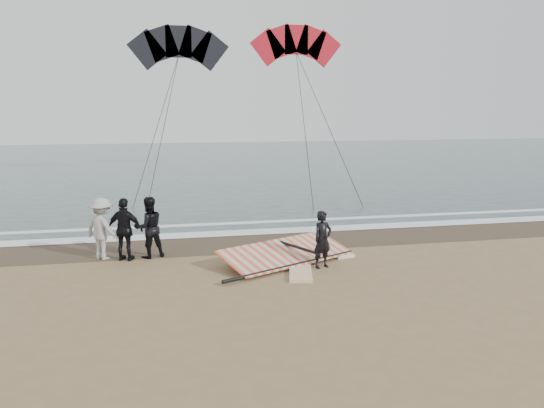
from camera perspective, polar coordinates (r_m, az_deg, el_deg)
The scene contains 12 objects.
ground at distance 14.38m, azimuth 3.30°, elevation -8.35°, with size 120.00×120.00×0.00m, color #8C704C.
sea at distance 46.52m, azimuth -7.32°, elevation 4.50°, with size 120.00×54.00×0.02m, color #233838.
wet_sand at distance 18.58m, azimuth -0.31°, elevation -4.01°, with size 120.00×2.80×0.01m, color #4C3D2B.
foam_near at distance 19.91m, azimuth -1.11°, elevation -2.99°, with size 120.00×0.90×0.01m, color white.
foam_far at distance 21.54m, azimuth -1.94°, elevation -1.98°, with size 120.00×0.45×0.01m, color white.
man_main at distance 15.45m, azimuth 5.46°, elevation -3.82°, with size 0.61×0.40×1.68m, color black.
board_white at distance 15.30m, azimuth 3.06°, elevation -7.02°, with size 0.62×2.22×0.09m, color white.
board_cream at distance 17.57m, azimuth 6.15°, elevation -4.77°, with size 0.60×2.24×0.09m, color silver.
trio_cluster at distance 16.86m, azimuth -15.73°, elevation -2.55°, with size 2.66×1.40×1.93m.
sail_rig at distance 16.22m, azimuth 1.25°, elevation -5.44°, with size 4.43×3.52×0.52m.
kite_red at distance 38.52m, azimuth 2.63°, elevation 16.40°, with size 7.25×7.28×16.86m.
kite_dark at distance 36.11m, azimuth -10.02°, elevation 15.95°, with size 7.21×5.80×14.15m.
Camera 1 is at (-3.57, -13.15, 4.57)m, focal length 35.00 mm.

